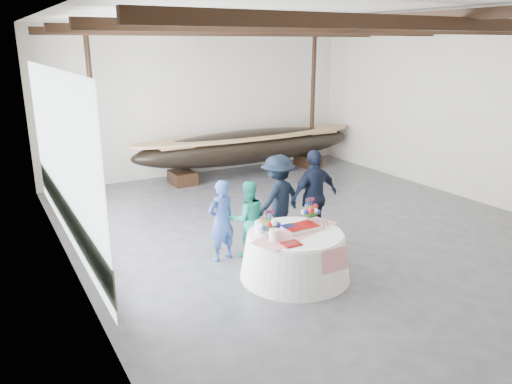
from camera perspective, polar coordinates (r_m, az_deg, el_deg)
floor at (r=11.23m, az=6.35°, el=-4.26°), size 10.00×12.00×0.01m
wall_back at (r=15.84m, az=-6.33°, el=10.27°), size 10.00×0.02×4.50m
wall_left at (r=8.72m, az=-20.95°, el=4.02°), size 0.02×12.00×4.50m
wall_right at (r=14.16m, az=23.51°, el=8.24°), size 0.02×12.00×4.50m
ceiling at (r=10.51m, az=7.18°, el=19.31°), size 10.00×12.00×0.01m
pavilion_structure at (r=11.18m, az=4.42°, el=16.68°), size 9.80×11.76×4.50m
open_bay at (r=9.79m, az=-21.35°, el=2.71°), size 0.03×7.00×3.20m
longboat_display at (r=15.59m, az=-0.73°, el=5.25°), size 7.55×1.51×1.42m
banquet_table at (r=8.88m, az=4.49°, el=-7.15°), size 1.95×1.95×0.83m
tabletop_items at (r=8.76m, az=3.89°, el=-3.48°), size 1.88×1.10×0.40m
guest_woman_blue at (r=9.42m, az=-3.98°, el=-3.26°), size 0.64×0.49×1.58m
guest_woman_teal at (r=9.61m, az=-0.95°, el=-3.07°), size 0.83×0.70×1.50m
guest_man_left at (r=10.20m, az=2.52°, el=-0.86°), size 1.34×1.00×1.85m
guest_man_right at (r=10.31m, az=6.67°, el=-0.49°), size 1.17×0.54×1.94m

